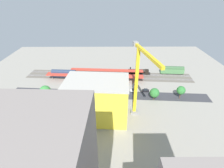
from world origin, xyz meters
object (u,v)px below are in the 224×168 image
Objects in this scene: platform_canopy_near at (94,75)px; construction_building at (97,100)px; parked_car_4 at (101,90)px; parked_car_1 at (134,91)px; parked_car_2 at (123,91)px; street_tree_1 at (80,92)px; traffic_light at (137,85)px; parked_car_3 at (111,90)px; parked_car_0 at (146,90)px; box_truck_0 at (107,98)px; platform_canopy_far at (107,70)px; passenger_coach at (172,70)px; locomotive at (139,72)px; parked_car_5 at (90,91)px; street_tree_3 at (155,93)px; box_truck_2 at (110,95)px; street_tree_0 at (117,92)px; tower_crane at (139,77)px; freight_coach_far at (64,74)px; street_tree_4 at (45,91)px; street_tree_2 at (181,90)px; box_truck_1 at (82,95)px.

platform_canopy_near is 38.37m from construction_building.
parked_car_1 is at bearing 179.26° from parked_car_4.
parked_car_2 is 0.60× the size of street_tree_1.
parked_car_3 is at bearing 1.97° from traffic_light.
parked_car_0 is 25.28m from box_truck_0.
platform_canopy_far is 22.85m from parked_car_3.
locomotive is at bearing 0.01° from passenger_coach.
street_tree_1 is at bearing 64.94° from parked_car_5.
passenger_coach is 45.35m from parked_car_2.
street_tree_3 reaches higher than platform_canopy_near.
street_tree_0 reaches higher than box_truck_2.
traffic_light is (-28.49, -1.03, 3.30)m from parked_car_5.
parked_car_2 is at bearing -77.68° from tower_crane.
freight_coach_far reaches higher than traffic_light.
parked_car_1 is (6.86, 25.14, -1.01)m from locomotive.
tower_crane is at bearing 162.73° from street_tree_4.
street_tree_2 is (-39.53, 1.14, 3.61)m from box_truck_2.
street_tree_1 is at bearing 40.62° from parked_car_4.
platform_canopy_far is 6.28× the size of box_truck_1.
freight_coach_far is 2.06× the size of street_tree_4.
parked_car_1 is at bearing -151.16° from box_truck_0.
street_tree_1 is (0.49, 2.15, 3.34)m from box_truck_1.
platform_canopy_far is (-8.00, -7.96, 0.17)m from platform_canopy_near.
parked_car_1 is 51.12m from street_tree_4.
street_tree_2 is at bearing 159.61° from freight_coach_far.
parked_car_1 is at bearing -127.79° from construction_building.
platform_canopy_far is at bearing -82.44° from parked_car_3.
street_tree_0 reaches higher than box_truck_1.
parked_car_1 is at bearing 179.86° from parked_car_5.
tower_crane is 53.21m from street_tree_4.
parked_car_0 is 39.25m from street_tree_1.
parked_car_4 is at bearing -0.74° from parked_car_1.
platform_canopy_far is at bearing -172.61° from freight_coach_far.
box_truck_0 is 1.39× the size of street_tree_3.
box_truck_0 reaches higher than parked_car_4.
parked_car_1 is at bearing 2.13° from parked_car_0.
parked_car_2 is 0.97× the size of parked_car_5.
platform_canopy_near is 15.34m from parked_car_5.
traffic_light reaches higher than box_truck_1.
parked_car_1 is 20.14m from parked_car_4.
box_truck_2 is (-32.21, 25.54, -1.53)m from freight_coach_far.
parked_car_3 is at bearing -156.10° from box_truck_1.
platform_canopy_far is 8.55× the size of traffic_light.
street_tree_3 is at bearing 130.71° from platform_canopy_far.
traffic_light is at bearing -166.47° from box_truck_1.
street_tree_4 is (81.06, 32.96, 2.17)m from passenger_coach.
freight_coach_far reaches higher than passenger_coach.
street_tree_3 is at bearing 177.12° from box_truck_1.
parked_car_3 is 0.46× the size of box_truck_0.
parked_car_2 is 0.63× the size of street_tree_3.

